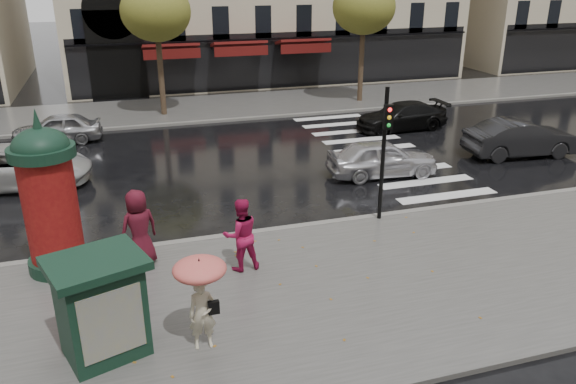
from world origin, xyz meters
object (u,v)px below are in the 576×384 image
object	(u,v)px
woman_umbrella	(201,289)
man_burgundy	(139,228)
newsstand	(101,306)
traffic_light	(385,142)
car_silver	(382,158)
morris_column	(49,196)
car_darkgrey	(521,138)
woman_red	(241,235)
car_far_silver	(57,128)
car_white	(13,167)
car_black	(401,116)

from	to	relation	value
woman_umbrella	man_burgundy	world-z (taller)	man_burgundy
woman_umbrella	newsstand	distance (m)	1.90
traffic_light	car_silver	size ratio (longest dim) A/B	0.99
morris_column	car_darkgrey	distance (m)	17.91
woman_red	traffic_light	xyz separation A→B (m)	(4.62, 1.69, 1.47)
morris_column	car_darkgrey	bearing A→B (deg)	14.84
morris_column	car_far_silver	distance (m)	12.27
woman_umbrella	car_far_silver	distance (m)	16.80
car_silver	car_far_silver	xyz separation A→B (m)	(-11.66, 8.07, -0.05)
woman_red	car_white	size ratio (longest dim) A/B	0.36
woman_red	newsstand	distance (m)	4.08
traffic_light	car_silver	bearing A→B (deg)	63.49
car_far_silver	car_darkgrey	bearing A→B (deg)	69.14
woman_red	car_silver	distance (m)	8.49
woman_red	traffic_light	bearing A→B (deg)	-164.96
morris_column	traffic_light	size ratio (longest dim) A/B	1.03
man_burgundy	car_far_silver	size ratio (longest dim) A/B	0.53
car_black	car_far_silver	size ratio (longest dim) A/B	1.17
woman_umbrella	morris_column	world-z (taller)	morris_column
car_darkgrey	car_black	size ratio (longest dim) A/B	1.03
woman_umbrella	car_far_silver	size ratio (longest dim) A/B	0.53
car_white	woman_red	bearing A→B (deg)	-135.80
woman_umbrella	car_far_silver	xyz separation A→B (m)	(-3.76, 16.35, -0.79)
car_silver	car_darkgrey	size ratio (longest dim) A/B	0.89
woman_umbrella	car_black	distance (m)	18.13
man_burgundy	newsstand	world-z (taller)	newsstand
woman_umbrella	car_darkgrey	size ratio (longest dim) A/B	0.44
man_burgundy	newsstand	size ratio (longest dim) A/B	0.96
car_darkgrey	car_white	size ratio (longest dim) A/B	0.86
woman_red	man_burgundy	distance (m)	2.56
woman_red	car_darkgrey	distance (m)	14.23
newsstand	car_silver	bearing A→B (deg)	39.04
car_far_silver	newsstand	bearing A→B (deg)	8.69
morris_column	traffic_light	bearing A→B (deg)	2.07
man_burgundy	morris_column	size ratio (longest dim) A/B	0.49
car_silver	man_burgundy	bearing A→B (deg)	121.08
car_silver	car_white	size ratio (longest dim) A/B	0.77
man_burgundy	car_darkgrey	distance (m)	16.08
car_white	car_black	size ratio (longest dim) A/B	1.19
woman_red	car_white	bearing A→B (deg)	-57.88
man_burgundy	traffic_light	distance (m)	7.16
car_darkgrey	car_black	bearing A→B (deg)	33.24
car_silver	car_white	distance (m)	13.05
woman_red	car_white	world-z (taller)	woman_red
woman_red	car_black	world-z (taller)	woman_red
traffic_light	man_burgundy	bearing A→B (deg)	-174.22
traffic_light	car_darkgrey	size ratio (longest dim) A/B	0.88
traffic_light	car_white	size ratio (longest dim) A/B	0.76
traffic_light	car_far_silver	xyz separation A→B (m)	(-9.78, 11.83, -1.89)
woman_umbrella	morris_column	size ratio (longest dim) A/B	0.49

